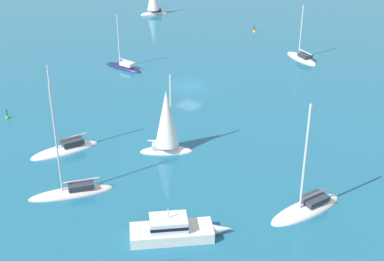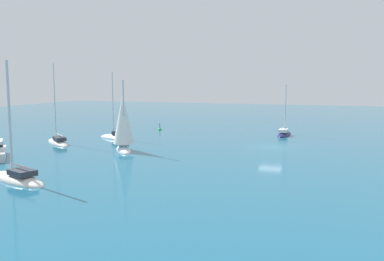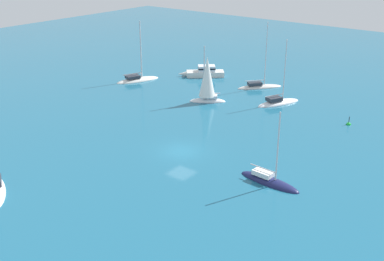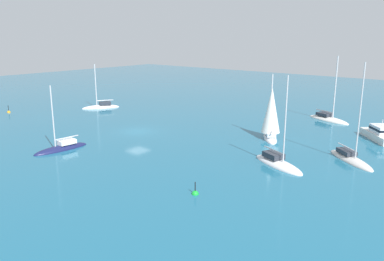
% 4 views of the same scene
% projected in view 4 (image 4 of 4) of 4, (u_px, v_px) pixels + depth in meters
% --- Properties ---
extents(ground_plane, '(160.00, 160.00, 0.00)m').
position_uv_depth(ground_plane, '(137.00, 132.00, 48.69)').
color(ground_plane, '#1E607F').
extents(sailboat, '(6.10, 4.57, 7.70)m').
position_uv_depth(sailboat, '(101.00, 107.00, 64.20)').
color(sailboat, white).
rests_on(sailboat, ground).
extents(motor_cruiser, '(6.43, 5.87, 2.46)m').
position_uv_depth(motor_cruiser, '(380.00, 134.00, 44.94)').
color(motor_cruiser, silver).
rests_on(motor_cruiser, ground).
extents(yacht, '(5.47, 6.18, 9.89)m').
position_uv_depth(yacht, '(350.00, 159.00, 37.56)').
color(yacht, silver).
rests_on(yacht, ground).
extents(sailboat_1, '(4.37, 7.10, 9.53)m').
position_uv_depth(sailboat_1, '(328.00, 119.00, 55.07)').
color(sailboat_1, silver).
rests_on(sailboat_1, ground).
extents(sailboat_2, '(4.30, 6.59, 8.94)m').
position_uv_depth(sailboat_2, '(278.00, 164.00, 36.24)').
color(sailboat_2, white).
rests_on(sailboat_2, ground).
extents(sailboat_3, '(6.10, 1.87, 7.35)m').
position_uv_depth(sailboat_3, '(62.00, 149.00, 41.05)').
color(sailboat_3, '#191E4C').
rests_on(sailboat_3, ground).
extents(sloop, '(4.72, 3.97, 7.97)m').
position_uv_depth(sloop, '(271.00, 117.00, 44.66)').
color(sloop, white).
rests_on(sloop, ground).
extents(channel_buoy, '(0.56, 0.56, 1.26)m').
position_uv_depth(channel_buoy, '(195.00, 194.00, 29.66)').
color(channel_buoy, green).
rests_on(channel_buoy, ground).
extents(mooring_buoy, '(0.53, 0.53, 1.37)m').
position_uv_depth(mooring_buoy, '(9.00, 112.00, 60.60)').
color(mooring_buoy, orange).
rests_on(mooring_buoy, ground).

